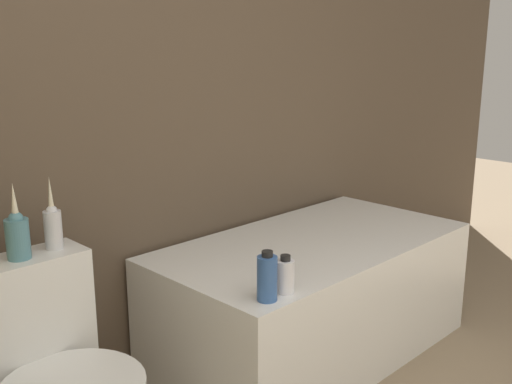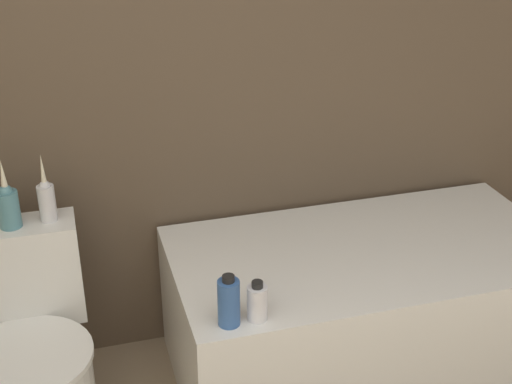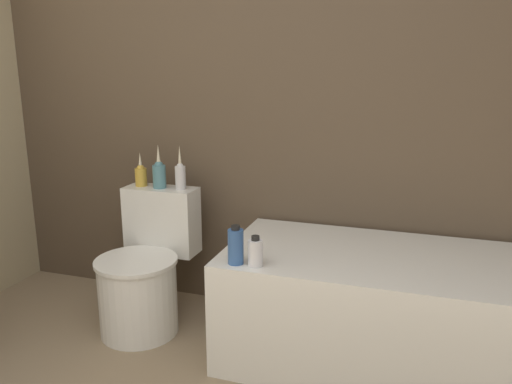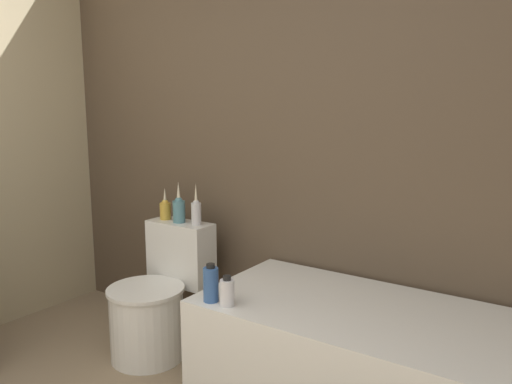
# 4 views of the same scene
# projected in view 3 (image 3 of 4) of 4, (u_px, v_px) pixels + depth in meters

# --- Properties ---
(wall_back_tiled) EXTENTS (6.40, 0.06, 2.60)m
(wall_back_tiled) POSITION_uv_depth(u_px,v_px,m) (257.00, 86.00, 2.76)
(wall_back_tiled) COLOR brown
(wall_back_tiled) RESTS_ON ground_plane
(bathtub) EXTENTS (1.46, 0.76, 0.55)m
(bathtub) POSITION_uv_depth(u_px,v_px,m) (379.00, 308.00, 2.38)
(bathtub) COLOR white
(bathtub) RESTS_ON ground
(toilet) EXTENTS (0.43, 0.60, 0.74)m
(toilet) POSITION_uv_depth(u_px,v_px,m) (145.00, 274.00, 2.72)
(toilet) COLOR white
(toilet) RESTS_ON ground
(vase_gold) EXTENTS (0.07, 0.07, 0.19)m
(vase_gold) POSITION_uv_depth(u_px,v_px,m) (141.00, 175.00, 2.84)
(vase_gold) COLOR gold
(vase_gold) RESTS_ON toilet
(vase_silver) EXTENTS (0.07, 0.07, 0.25)m
(vase_silver) POSITION_uv_depth(u_px,v_px,m) (159.00, 173.00, 2.79)
(vase_silver) COLOR teal
(vase_silver) RESTS_ON toilet
(vase_bronze) EXTENTS (0.06, 0.06, 0.25)m
(vase_bronze) POSITION_uv_depth(u_px,v_px,m) (180.00, 175.00, 2.76)
(vase_bronze) COLOR silver
(vase_bronze) RESTS_ON toilet
(shampoo_bottle_tall) EXTENTS (0.07, 0.07, 0.18)m
(shampoo_bottle_tall) POSITION_uv_depth(u_px,v_px,m) (236.00, 246.00, 2.20)
(shampoo_bottle_tall) COLOR #335999
(shampoo_bottle_tall) RESTS_ON bathtub
(shampoo_bottle_short) EXTENTS (0.07, 0.07, 0.14)m
(shampoo_bottle_short) POSITION_uv_depth(u_px,v_px,m) (255.00, 252.00, 2.18)
(shampoo_bottle_short) COLOR silver
(shampoo_bottle_short) RESTS_ON bathtub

